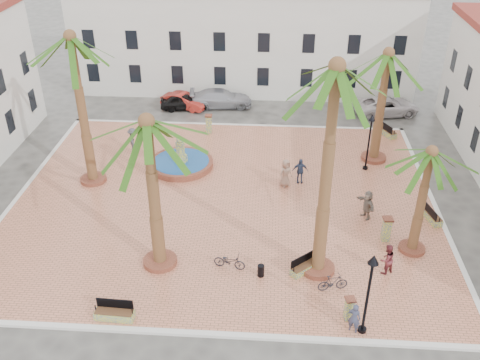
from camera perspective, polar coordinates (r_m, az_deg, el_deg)
The scene contains 35 objects.
ground at distance 33.50m, azimuth -1.71°, elevation -2.29°, with size 120.00×120.00×0.00m, color #56544F.
plaza at distance 33.46m, azimuth -1.71°, elevation -2.18°, with size 26.00×22.00×0.15m, color #D47D5C.
kerb_n at distance 43.05m, azimuth -0.33°, elevation 5.85°, with size 26.30×0.30×0.16m, color silver.
kerb_s at distance 25.05m, azimuth -4.16°, elevation -16.04°, with size 26.30×0.30×0.16m, color silver.
kerb_e at distance 34.83m, azimuth 20.13°, elevation -2.84°, with size 0.30×22.30×0.16m, color silver.
kerb_w at distance 36.93m, azimuth -22.23°, elevation -1.26°, with size 0.30×22.30×0.16m, color silver.
building_north at distance 49.83m, azimuth 0.43°, elevation 15.16°, with size 30.40×7.40×9.50m.
fountain at distance 37.06m, azimuth -6.31°, elevation 1.89°, with size 4.40×4.40×2.27m.
palm_nw at distance 33.17m, azimuth -17.42°, elevation 12.80°, with size 5.53×5.53×10.00m.
palm_sw at distance 24.82m, azimuth -9.76°, elevation 4.20°, with size 5.77×5.77×8.57m.
palm_s at distance 23.22m, azimuth 10.08°, elevation 9.41°, with size 5.67×5.67×11.33m.
palm_e at distance 27.96m, azimuth 19.53°, elevation 1.55°, with size 4.61×4.61×6.37m.
palm_ne at distance 36.40m, azimuth 15.38°, elevation 11.56°, with size 5.67×5.67×8.08m.
bench_s at distance 26.02m, azimuth -13.23°, elevation -13.71°, with size 1.86×0.64×0.97m.
bench_se at distance 28.01m, azimuth 6.90°, elevation -9.21°, with size 1.59×1.49×0.88m.
bench_e at distance 33.42m, azimuth 19.74°, elevation -3.61°, with size 0.95×1.81×0.91m.
bench_ne at distance 42.75m, azimuth 15.36°, elevation 5.02°, with size 1.35×1.92×0.98m.
lamppost_s at distance 23.60m, azimuth 13.71°, elevation -10.45°, with size 0.47×0.47×4.36m.
lamppost_e at distance 36.42m, azimuth 13.71°, elevation 4.91°, with size 0.44×0.44×4.05m.
bollard_se at distance 25.57m, azimuth 11.57°, elevation -13.27°, with size 0.53×0.53×1.25m.
bollard_n at distance 41.44m, azimuth -3.35°, elevation 6.03°, with size 0.53×0.53×1.48m.
bollard_e at distance 30.64m, azimuth 15.36°, elevation -5.04°, with size 0.57×0.57×1.48m.
litter_bin at distance 27.50m, azimuth 2.24°, elevation -9.63°, with size 0.34×0.34×0.67m, color black.
cyclist_a at distance 24.99m, azimuth 12.09°, elevation -14.18°, with size 0.57×0.38×1.57m, color #393B54.
bicycle_a at distance 27.89m, azimuth -1.13°, elevation -8.64°, with size 0.59×1.68×0.88m, color black.
cyclist_b at distance 28.34m, azimuth 15.39°, elevation -8.14°, with size 0.84×0.65×1.73m, color maroon.
bicycle_b at distance 27.01m, azimuth 9.88°, elevation -10.74°, with size 0.43×1.53×0.92m, color black.
pedestrian_fountain_a at distance 34.44m, azimuth 4.88°, elevation 0.75°, with size 0.92×0.60×1.89m, color #936E5B.
pedestrian_fountain_b at distance 34.95m, azimuth 6.41°, elevation 0.99°, with size 1.01×0.42×1.72m, color #2A364F.
pedestrian_north at distance 39.28m, azimuth -11.35°, elevation 4.20°, with size 1.18×0.68×1.83m, color #414045.
pedestrian_east at distance 32.15m, azimuth 13.41°, elevation -2.57°, with size 1.67×0.53×1.80m, color #77695D.
car_black at distance 46.22m, azimuth -5.95°, elevation 8.34°, with size 1.62×4.04×1.38m, color black.
car_red at distance 46.40m, azimuth -5.99°, elevation 8.38°, with size 1.39×3.98×1.31m, color red.
car_silver at distance 46.43m, azimuth -2.04°, elevation 8.70°, with size 2.14×5.26×1.53m, color #ADAEB6.
car_white at distance 46.53m, azimuth 15.37°, elevation 7.61°, with size 2.48×5.37×1.49m, color silver.
Camera 1 is at (2.90, -27.85, 18.39)m, focal length 40.00 mm.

